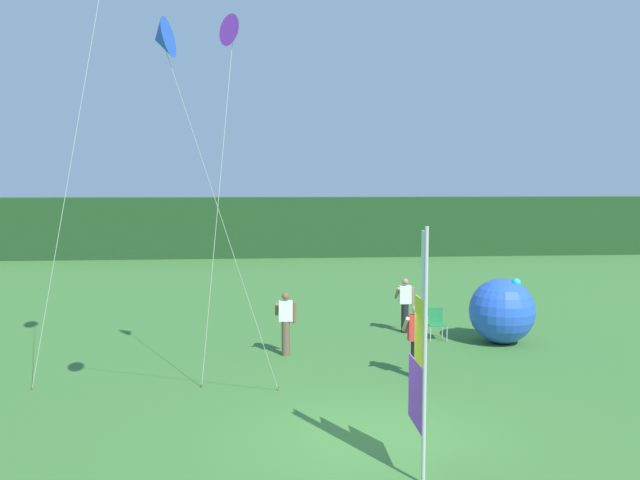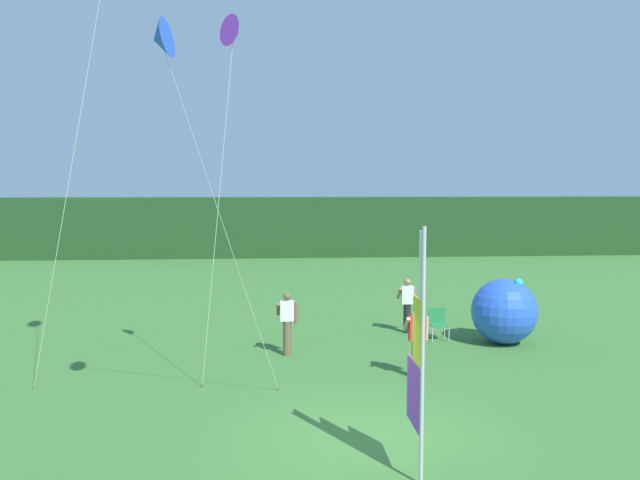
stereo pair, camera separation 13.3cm
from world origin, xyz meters
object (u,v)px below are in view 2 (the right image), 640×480
object	(u,v)px
person_far_left	(287,322)
inflatable_balloon	(504,311)
person_near_banner	(407,304)
banner_flag	(418,357)
kite_blue_delta_2	(161,42)
person_mid_field	(417,339)
kite_purple_delta_1	(234,34)
folding_chair	(438,322)

from	to	relation	value
person_far_left	inflatable_balloon	xyz separation A→B (m)	(6.11, 0.78, 0.03)
person_near_banner	banner_flag	bearing A→B (deg)	-101.21
person_near_banner	person_far_left	xyz separation A→B (m)	(-3.67, -2.29, 0.01)
person_far_left	inflatable_balloon	bearing A→B (deg)	7.24
person_far_left	kite_blue_delta_2	size ratio (longest dim) A/B	0.24
inflatable_balloon	kite_blue_delta_2	bearing A→B (deg)	-140.11
person_mid_field	kite_purple_delta_1	distance (m)	7.83
person_near_banner	folding_chair	xyz separation A→B (m)	(0.72, -0.85, -0.37)
person_near_banner	folding_chair	bearing A→B (deg)	-49.89
folding_chair	person_far_left	bearing A→B (deg)	-161.89
person_mid_field	kite_blue_delta_2	distance (m)	8.62
banner_flag	person_mid_field	size ratio (longest dim) A/B	2.29
folding_chair	inflatable_balloon	bearing A→B (deg)	-20.99
inflatable_balloon	kite_purple_delta_1	xyz separation A→B (m)	(-7.25, -3.87, 6.60)
folding_chair	kite_purple_delta_1	size ratio (longest dim) A/B	0.11
inflatable_balloon	kite_purple_delta_1	world-z (taller)	kite_purple_delta_1
kite_blue_delta_2	kite_purple_delta_1	bearing A→B (deg)	72.16
person_mid_field	kite_blue_delta_2	xyz separation A→B (m)	(-5.04, -3.91, 5.80)
banner_flag	kite_blue_delta_2	distance (m)	6.31
person_near_banner	person_far_left	bearing A→B (deg)	-148.07
kite_purple_delta_1	person_far_left	bearing A→B (deg)	69.84
banner_flag	person_far_left	xyz separation A→B (m)	(-1.81, 7.12, -0.97)
person_far_left	inflatable_balloon	distance (m)	6.16
person_far_left	person_mid_field	bearing A→B (deg)	-36.54
folding_chair	kite_purple_delta_1	xyz separation A→B (m)	(-5.53, -4.53, 7.01)
banner_flag	person_near_banner	xyz separation A→B (m)	(1.86, 9.41, -0.98)
banner_flag	kite_purple_delta_1	bearing A→B (deg)	126.22
folding_chair	kite_purple_delta_1	world-z (taller)	kite_purple_delta_1
person_mid_field	folding_chair	xyz separation A→B (m)	(1.45, 3.61, -0.39)
inflatable_balloon	folding_chair	distance (m)	1.89
person_mid_field	folding_chair	world-z (taller)	person_mid_field
banner_flag	person_far_left	world-z (taller)	banner_flag
person_far_left	person_near_banner	bearing A→B (deg)	31.93
inflatable_balloon	kite_purple_delta_1	size ratio (longest dim) A/B	0.24
person_near_banner	kite_blue_delta_2	bearing A→B (deg)	-124.57
person_far_left	inflatable_balloon	size ratio (longest dim) A/B	0.88
person_far_left	kite_purple_delta_1	world-z (taller)	kite_purple_delta_1
kite_purple_delta_1	kite_blue_delta_2	size ratio (longest dim) A/B	1.11
person_far_left	inflatable_balloon	world-z (taller)	inflatable_balloon
person_near_banner	folding_chair	size ratio (longest dim) A/B	1.85
kite_blue_delta_2	inflatable_balloon	bearing A→B (deg)	39.89
kite_purple_delta_1	inflatable_balloon	bearing A→B (deg)	28.11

